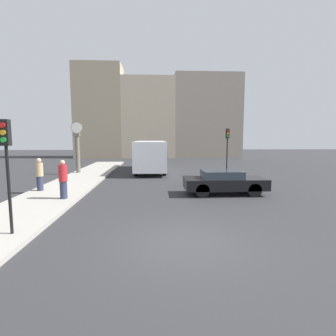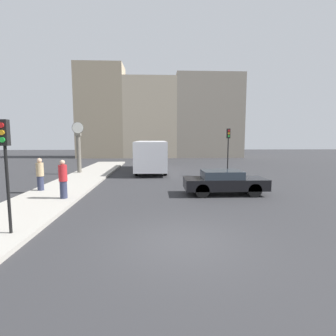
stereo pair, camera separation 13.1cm
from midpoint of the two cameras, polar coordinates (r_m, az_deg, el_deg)
The scene contains 10 objects.
ground_plane at distance 7.97m, azimuth 3.33°, elevation -15.81°, with size 120.00×120.00×0.00m, color #2D2D30.
sidewalk_corner at distance 19.53m, azimuth -18.33°, elevation -2.45°, with size 3.18×26.48×0.16m, color #A39E93.
building_row at distance 41.55m, azimuth -1.88°, elevation 11.28°, with size 25.21×5.00×13.91m.
sedan_car at distance 14.40m, azimuth 12.37°, elevation -2.95°, with size 4.34×1.75×1.29m.
bus_distant at distance 23.58m, azimuth -3.50°, elevation 3.00°, with size 2.61×8.26×2.72m.
traffic_light_near at distance 9.02m, azimuth -31.56°, elevation 2.92°, with size 0.26×0.24×3.41m.
traffic_light_far at distance 21.15m, azimuth 13.15°, elevation 5.48°, with size 0.26×0.24×3.75m.
street_clock at distance 22.90m, azimuth -18.73°, elevation 4.11°, with size 0.96×0.45×4.17m.
pedestrian_red_top at distance 13.37m, azimuth -21.61°, elevation -2.30°, with size 0.39×0.39×1.84m.
pedestrian_tan_coat at distance 15.94m, azimuth -25.87°, elevation -1.24°, with size 0.39×0.39×1.78m.
Camera 2 is at (-0.72, -7.33, 3.04)m, focal length 28.00 mm.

